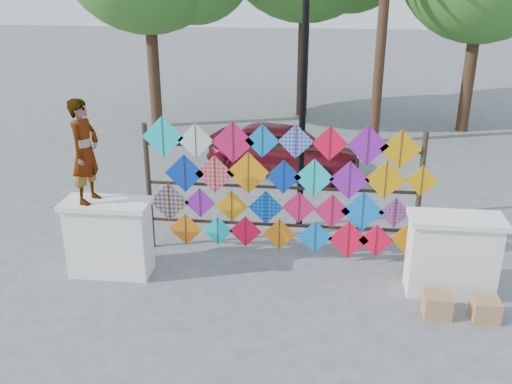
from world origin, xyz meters
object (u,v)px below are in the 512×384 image
Objects in this scene: kite_rack at (286,190)px; lamppost at (303,89)px; vendor_woman at (85,151)px; sedan at (284,149)px.

lamppost is at bearing 80.58° from kite_rack.
kite_rack is 3.29m from vendor_woman.
sedan is at bearing -18.08° from vendor_woman.
lamppost is at bearing -46.19° from vendor_woman.
kite_rack is 1.94m from lamppost.
sedan is 3.67m from lamppost.
kite_rack is 1.35× the size of sedan.
kite_rack is 4.32m from sedan.
vendor_woman is 0.45× the size of sedan.
vendor_woman is 3.96m from lamppost.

